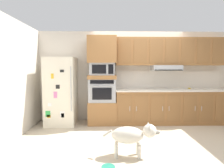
# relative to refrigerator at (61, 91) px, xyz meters

# --- Properties ---
(ground_plane) EXTENTS (9.60, 9.60, 0.00)m
(ground_plane) POSITION_rel_refrigerator_xyz_m (2.06, -0.68, -0.88)
(ground_plane) COLOR beige
(back_kitchen_wall) EXTENTS (6.20, 0.12, 2.50)m
(back_kitchen_wall) POSITION_rel_refrigerator_xyz_m (2.06, 0.43, 0.37)
(back_kitchen_wall) COLOR beige
(back_kitchen_wall) RESTS_ON ground
(side_panel_left) EXTENTS (0.12, 7.10, 2.50)m
(side_panel_left) POSITION_rel_refrigerator_xyz_m (-0.74, -0.68, 0.37)
(side_panel_left) COLOR beige
(side_panel_left) RESTS_ON ground
(refrigerator) EXTENTS (0.76, 0.73, 1.76)m
(refrigerator) POSITION_rel_refrigerator_xyz_m (0.00, 0.00, 0.00)
(refrigerator) COLOR silver
(refrigerator) RESTS_ON ground
(oven_base_cabinet) EXTENTS (0.74, 0.62, 0.60)m
(oven_base_cabinet) POSITION_rel_refrigerator_xyz_m (1.08, 0.07, -0.58)
(oven_base_cabinet) COLOR #996638
(oven_base_cabinet) RESTS_ON ground
(built_in_oven) EXTENTS (0.70, 0.62, 0.60)m
(built_in_oven) POSITION_rel_refrigerator_xyz_m (1.08, 0.07, 0.02)
(built_in_oven) COLOR #A8AAAF
(built_in_oven) RESTS_ON oven_base_cabinet
(appliance_mid_shelf) EXTENTS (0.74, 0.62, 0.10)m
(appliance_mid_shelf) POSITION_rel_refrigerator_xyz_m (1.08, 0.07, 0.37)
(appliance_mid_shelf) COLOR #996638
(appliance_mid_shelf) RESTS_ON built_in_oven
(microwave) EXTENTS (0.64, 0.54, 0.32)m
(microwave) POSITION_rel_refrigerator_xyz_m (1.08, 0.07, 0.58)
(microwave) COLOR #A8AAAF
(microwave) RESTS_ON appliance_mid_shelf
(appliance_upper_cabinet) EXTENTS (0.74, 0.62, 0.68)m
(appliance_upper_cabinet) POSITION_rel_refrigerator_xyz_m (1.08, 0.07, 1.08)
(appliance_upper_cabinet) COLOR #996638
(appliance_upper_cabinet) RESTS_ON microwave
(lower_cabinet_run) EXTENTS (2.93, 0.63, 0.88)m
(lower_cabinet_run) POSITION_rel_refrigerator_xyz_m (2.91, 0.07, -0.44)
(lower_cabinet_run) COLOR #996638
(lower_cabinet_run) RESTS_ON ground
(countertop_slab) EXTENTS (2.97, 0.64, 0.04)m
(countertop_slab) POSITION_rel_refrigerator_xyz_m (2.91, 0.07, 0.02)
(countertop_slab) COLOR silver
(countertop_slab) RESTS_ON lower_cabinet_run
(backsplash_panel) EXTENTS (2.97, 0.02, 0.50)m
(backsplash_panel) POSITION_rel_refrigerator_xyz_m (2.91, 0.36, 0.29)
(backsplash_panel) COLOR silver
(backsplash_panel) RESTS_ON countertop_slab
(upper_cabinet_with_hood) EXTENTS (2.93, 0.48, 0.88)m
(upper_cabinet_with_hood) POSITION_rel_refrigerator_xyz_m (2.90, 0.19, 1.02)
(upper_cabinet_with_hood) COLOR #996638
(upper_cabinet_with_hood) RESTS_ON backsplash_panel
(screwdriver) EXTENTS (0.14, 0.13, 0.03)m
(screwdriver) POSITION_rel_refrigerator_xyz_m (3.46, 0.14, 0.05)
(screwdriver) COLOR yellow
(screwdriver) RESTS_ON countertop_slab
(dog) EXTENTS (0.96, 0.31, 0.58)m
(dog) POSITION_rel_refrigerator_xyz_m (1.64, -1.87, -0.51)
(dog) COLOR beige
(dog) RESTS_ON ground
(dog_food_bowl) EXTENTS (0.20, 0.20, 0.06)m
(dog_food_bowl) POSITION_rel_refrigerator_xyz_m (1.23, -2.31, -0.85)
(dog_food_bowl) COLOR #267F66
(dog_food_bowl) RESTS_ON ground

